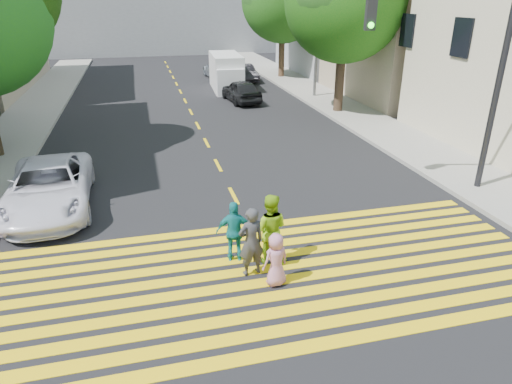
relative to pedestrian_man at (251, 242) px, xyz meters
name	(u,v)px	position (x,y,z in m)	size (l,w,h in m)	color
ground	(291,307)	(0.51, -1.46, -0.86)	(120.00, 120.00, 0.00)	black
sidewalk_left	(41,104)	(-7.99, 20.54, -0.78)	(3.00, 40.00, 0.15)	gray
sidewalk_right	(353,114)	(9.01, 13.54, -0.78)	(3.00, 60.00, 0.15)	gray
curb_red	(4,217)	(-6.39, 4.54, -0.78)	(0.20, 8.00, 0.16)	maroon
crosswalk	(274,274)	(0.51, -0.18, -0.85)	(13.40, 5.30, 0.01)	yellow
lane_line	(183,96)	(0.51, 21.04, -0.85)	(0.12, 34.40, 0.01)	yellow
building_right_tan	(429,13)	(15.51, 17.54, 4.14)	(10.00, 10.00, 10.00)	tan
building_right_grey	(352,8)	(15.51, 28.54, 4.14)	(10.00, 10.00, 10.00)	gray
pedestrian_man	(251,242)	(0.00, 0.00, 0.00)	(0.62, 0.41, 1.71)	#343539
pedestrian_woman	(270,229)	(0.57, 0.43, 0.04)	(0.87, 0.68, 1.79)	#86BE17
pedestrian_child	(276,260)	(0.44, -0.55, -0.22)	(0.63, 0.41, 1.28)	#BA7696
pedestrian_extra	(235,232)	(-0.24, 0.70, -0.07)	(0.92, 0.38, 1.57)	teal
white_sedan	(49,187)	(-5.11, 4.98, -0.14)	(2.38, 5.16, 1.43)	white
dark_car_near	(241,91)	(3.83, 18.38, -0.18)	(1.59, 3.96, 1.35)	black
silver_car	(220,69)	(4.09, 27.06, -0.14)	(2.00, 4.91, 1.43)	#A1AAB6
dark_car_parked	(245,73)	(5.67, 25.48, -0.25)	(1.28, 3.68, 1.21)	black
white_van	(227,73)	(3.71, 22.42, 0.26)	(2.17, 5.10, 2.36)	silver
traffic_signal	(463,61)	(7.40, 3.29, 3.38)	(4.39, 1.23, 6.55)	black
street_lamp	(316,1)	(8.40, 18.42, 4.84)	(2.25, 0.32, 9.93)	slate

